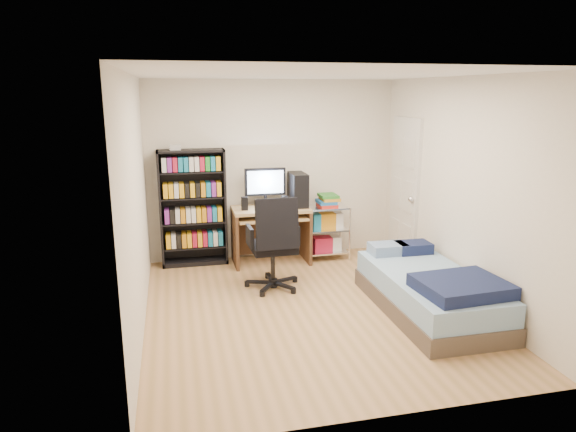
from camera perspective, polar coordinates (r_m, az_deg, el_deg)
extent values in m
cube|color=tan|center=(5.77, 2.32, -10.42)|extent=(3.50, 4.00, 0.04)
cube|color=white|center=(5.27, 2.59, 15.69)|extent=(3.50, 4.00, 0.04)
cube|color=silver|center=(7.31, -1.74, 5.14)|extent=(3.50, 0.04, 2.50)
cube|color=silver|center=(3.53, 11.13, -4.43)|extent=(3.50, 0.04, 2.50)
cube|color=silver|center=(5.20, -16.71, 1.08)|extent=(0.04, 4.00, 2.50)
cube|color=silver|center=(6.08, 18.77, 2.68)|extent=(0.04, 4.00, 2.50)
cube|color=black|center=(7.09, -10.50, 0.88)|extent=(0.89, 0.30, 1.59)
cube|color=black|center=(7.23, -10.32, -3.34)|extent=(0.83, 0.28, 0.02)
cube|color=#A91635|center=(7.19, -10.35, -2.49)|extent=(0.77, 0.24, 0.19)
cube|color=black|center=(7.14, -10.44, -0.67)|extent=(0.83, 0.28, 0.02)
cube|color=#16749F|center=(7.10, -10.47, 0.20)|extent=(0.77, 0.24, 0.19)
cube|color=black|center=(7.06, -10.56, 2.06)|extent=(0.83, 0.28, 0.02)
cube|color=#C17E16|center=(7.03, -10.59, 2.95)|extent=(0.77, 0.24, 0.19)
cube|color=black|center=(7.00, -10.68, 4.84)|extent=(0.83, 0.28, 0.02)
cube|color=#1D8529|center=(6.97, -10.72, 5.75)|extent=(0.77, 0.24, 0.19)
cube|color=silver|center=(6.95, -12.44, 7.44)|extent=(0.14, 0.12, 0.07)
cube|color=tan|center=(7.04, -1.94, 0.75)|extent=(1.04, 0.57, 0.04)
cube|color=#392C1F|center=(7.06, -5.92, -2.55)|extent=(0.04, 0.57, 0.74)
cube|color=#392C1F|center=(7.24, 1.98, -2.07)|extent=(0.04, 0.57, 0.74)
cube|color=#392C1F|center=(7.38, -2.31, -1.61)|extent=(1.00, 0.03, 0.68)
cube|color=tan|center=(6.98, -1.80, -0.23)|extent=(0.94, 0.47, 0.03)
cube|color=black|center=(6.95, -1.77, -0.06)|extent=(0.46, 0.16, 0.03)
cube|color=black|center=(7.07, -2.56, 3.82)|extent=(0.56, 0.05, 0.38)
cube|color=#C8E0FB|center=(7.04, -2.51, 3.78)|extent=(0.50, 0.01, 0.31)
cube|color=black|center=(7.12, 1.10, 2.97)|extent=(0.21, 0.44, 0.46)
cube|color=black|center=(6.90, -4.85, 1.39)|extent=(0.08, 0.08, 0.18)
cube|color=black|center=(6.95, -0.35, 1.52)|extent=(0.08, 0.08, 0.18)
cylinder|color=black|center=(6.25, -1.69, -5.41)|extent=(0.05, 0.05, 0.41)
cube|color=black|center=(6.18, -1.70, -3.44)|extent=(0.53, 0.53, 0.09)
cube|color=black|center=(5.87, -1.22, -0.89)|extent=(0.50, 0.17, 0.59)
cube|color=black|center=(6.09, -4.28, -2.27)|extent=(0.05, 0.32, 0.24)
cube|color=black|center=(6.21, 0.80, -1.93)|extent=(0.05, 0.32, 0.24)
cylinder|color=silver|center=(7.07, 2.66, -2.37)|extent=(0.03, 0.03, 0.76)
cylinder|color=silver|center=(7.24, 6.89, -2.07)|extent=(0.03, 0.03, 0.76)
cylinder|color=silver|center=(7.44, 1.82, -1.56)|extent=(0.03, 0.03, 0.76)
cylinder|color=silver|center=(7.60, 5.87, -1.30)|extent=(0.03, 0.03, 0.76)
cube|color=silver|center=(7.41, 4.29, -3.85)|extent=(0.56, 0.40, 0.02)
cube|color=silver|center=(7.32, 4.33, -1.40)|extent=(0.56, 0.40, 0.02)
cube|color=silver|center=(7.24, 4.38, 1.01)|extent=(0.56, 0.40, 0.02)
cube|color=red|center=(7.22, 4.39, 1.77)|extent=(0.24, 0.31, 0.17)
cube|color=#51443C|center=(5.85, 15.29, -9.30)|extent=(0.97, 1.94, 0.19)
cube|color=#83A3C4|center=(5.78, 15.42, -7.35)|extent=(0.93, 1.90, 0.23)
cube|color=#141C40|center=(5.31, 18.71, -7.46)|extent=(0.87, 0.73, 0.14)
cube|color=#97B8D6|center=(6.31, 11.06, -3.58)|extent=(0.44, 0.29, 0.13)
cube|color=#141C40|center=(6.43, 13.74, -3.41)|extent=(0.41, 0.29, 0.13)
cube|color=#472A16|center=(5.69, 15.73, -6.35)|extent=(0.27, 0.21, 0.02)
cube|color=silver|center=(7.27, 12.81, 2.75)|extent=(0.05, 0.80, 2.00)
sphere|color=silver|center=(6.97, 13.51, 1.84)|extent=(0.08, 0.08, 0.08)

